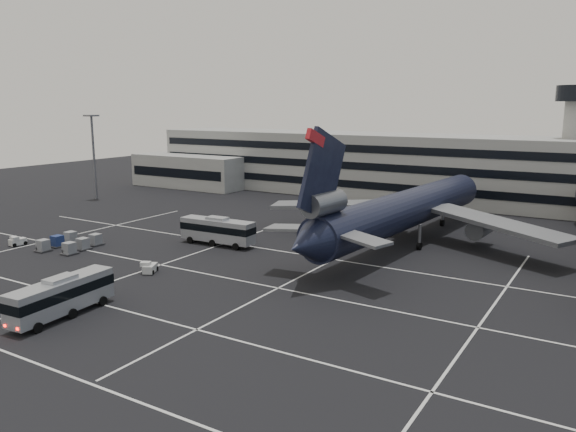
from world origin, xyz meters
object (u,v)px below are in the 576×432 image
Objects in this scene: bus_near at (61,295)px; uld_cluster at (70,243)px; trijet_main at (404,210)px; bus_far at (218,230)px; tug_a at (17,241)px.

bus_near reaches higher than uld_cluster.
trijet_main is 6.73× the size of uld_cluster.
bus_near is 0.97× the size of bus_far.
uld_cluster is (-16.90, -12.77, -1.46)m from bus_far.
tug_a is (-24.89, -15.77, -1.65)m from bus_far.
bus_near reaches higher than tug_a.
trijet_main is at bearing 38.74° from tug_a.
uld_cluster is at bearing -141.40° from trijet_main.
bus_far is at bearing -143.74° from trijet_main.
bus_near is 4.88× the size of tug_a.
trijet_main is 48.79m from uld_cluster.
bus_near is at bearing -172.92° from bus_far.
bus_far is (-23.35, -14.43, -2.96)m from trijet_main.
bus_far is at bearing 39.05° from tug_a.
bus_near is at bearing -19.63° from tug_a.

